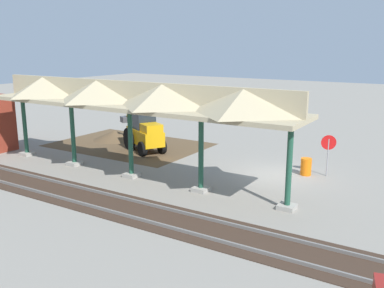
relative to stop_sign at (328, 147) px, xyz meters
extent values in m
plane|color=gray|center=(2.23, 1.33, -1.54)|extent=(120.00, 120.00, 0.00)
cube|color=brown|center=(13.25, 0.05, -1.54)|extent=(10.01, 7.00, 0.01)
cube|color=#9E998E|center=(0.11, 5.54, -1.44)|extent=(0.70, 0.70, 0.20)
cylinder|color=#1E4C38|center=(0.11, 5.54, 0.26)|extent=(0.24, 0.24, 3.60)
cube|color=#9E998E|center=(4.27, 5.54, -1.44)|extent=(0.70, 0.70, 0.20)
cylinder|color=#1E4C38|center=(4.27, 5.54, 0.26)|extent=(0.24, 0.24, 3.60)
cube|color=#9E998E|center=(8.42, 5.54, -1.44)|extent=(0.70, 0.70, 0.20)
cylinder|color=#1E4C38|center=(8.42, 5.54, 0.26)|extent=(0.24, 0.24, 3.60)
cube|color=#9E998E|center=(12.58, 5.54, -1.44)|extent=(0.70, 0.70, 0.20)
cylinder|color=#1E4C38|center=(12.58, 5.54, 0.26)|extent=(0.24, 0.24, 3.60)
cube|color=#9E998E|center=(16.73, 5.54, -1.44)|extent=(0.70, 0.70, 0.20)
cylinder|color=#1E4C38|center=(16.73, 5.54, 0.26)|extent=(0.24, 0.24, 3.60)
cube|color=tan|center=(8.42, 5.54, 2.16)|extent=(17.82, 3.20, 0.20)
cube|color=tan|center=(8.42, 5.54, 2.81)|extent=(17.82, 0.20, 1.10)
pyramid|color=tan|center=(2.19, 5.54, 2.81)|extent=(3.74, 3.20, 1.10)
pyramid|color=tan|center=(6.35, 5.54, 2.81)|extent=(3.74, 3.20, 1.10)
pyramid|color=tan|center=(10.50, 5.54, 2.81)|extent=(3.74, 3.20, 1.10)
pyramid|color=tan|center=(14.65, 5.54, 2.81)|extent=(3.74, 3.20, 1.10)
cube|color=slate|center=(2.23, 8.32, -1.47)|extent=(60.00, 0.08, 0.15)
cube|color=slate|center=(2.23, 9.76, -1.47)|extent=(60.00, 0.08, 0.15)
cube|color=#38281E|center=(2.23, 9.04, -1.53)|extent=(60.00, 2.58, 0.03)
cylinder|color=gray|center=(0.00, 0.00, -0.56)|extent=(0.06, 0.06, 1.96)
cylinder|color=red|center=(0.00, 0.00, 0.23)|extent=(0.70, 0.35, 0.76)
cube|color=orange|center=(11.25, 0.82, -0.57)|extent=(3.43, 2.68, 0.90)
cube|color=#1E262D|center=(11.42, 0.72, 0.58)|extent=(1.70, 1.65, 1.40)
cube|color=orange|center=(10.35, 1.31, 0.13)|extent=(1.54, 1.51, 0.50)
cylinder|color=black|center=(11.74, -0.27, -0.84)|extent=(1.37, 0.94, 1.40)
cylinder|color=black|center=(12.43, 0.98, -0.84)|extent=(1.37, 0.94, 1.40)
cylinder|color=black|center=(9.98, 0.77, -1.09)|extent=(0.93, 0.70, 0.90)
cylinder|color=black|center=(10.61, 1.91, -1.09)|extent=(0.93, 0.70, 0.90)
cylinder|color=orange|center=(13.05, -0.18, 0.53)|extent=(1.02, 0.67, 1.41)
cylinder|color=orange|center=(13.74, -0.56, 0.62)|extent=(0.78, 0.52, 1.22)
cube|color=#47474C|center=(14.03, -0.72, 0.05)|extent=(0.91, 0.99, 0.40)
cone|color=brown|center=(15.25, -0.72, -1.54)|extent=(6.12, 6.12, 1.30)
cylinder|color=orange|center=(0.95, 0.44, -1.09)|extent=(0.56, 0.56, 0.90)
camera|label=1|loc=(-5.40, 21.67, 5.08)|focal=40.00mm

